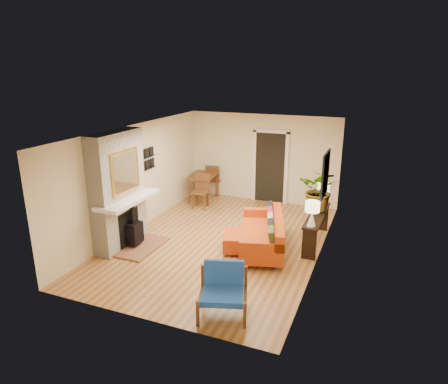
{
  "coord_description": "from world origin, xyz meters",
  "views": [
    {
      "loc": [
        3.29,
        -7.91,
        3.93
      ],
      "look_at": [
        0.0,
        0.2,
        1.15
      ],
      "focal_mm": 32.0,
      "sensor_mm": 36.0,
      "label": 1
    }
  ],
  "objects": [
    {
      "name": "lamp_near",
      "position": [
        2.07,
        -0.05,
        1.06
      ],
      "size": [
        0.3,
        0.3,
        0.54
      ],
      "color": "white",
      "rests_on": "console_table"
    },
    {
      "name": "ottoman",
      "position": [
        0.6,
        -0.27,
        0.23
      ],
      "size": [
        0.97,
        0.97,
        0.39
      ],
      "color": "silver",
      "rests_on": "ground"
    },
    {
      "name": "houseplant",
      "position": [
        2.06,
        0.95,
        1.22
      ],
      "size": [
        0.98,
        0.88,
        0.99
      ],
      "primitive_type": "imported",
      "rotation": [
        0.0,
        0.0,
        -0.13
      ],
      "color": "#1E5919",
      "rests_on": "console_table"
    },
    {
      "name": "room_shell",
      "position": [
        0.6,
        2.63,
        1.24
      ],
      "size": [
        6.5,
        6.5,
        6.5
      ],
      "color": "#C3804B",
      "rests_on": "ground"
    },
    {
      "name": "blue_chair",
      "position": [
        1.1,
        -2.54,
        0.44
      ],
      "size": [
        0.99,
        0.97,
        0.82
      ],
      "color": "brown",
      "rests_on": "ground"
    },
    {
      "name": "console_table",
      "position": [
        2.07,
        0.71,
        0.58
      ],
      "size": [
        0.34,
        1.85,
        0.72
      ],
      "color": "black",
      "rests_on": "ground"
    },
    {
      "name": "fireplace",
      "position": [
        -2.0,
        -1.0,
        1.24
      ],
      "size": [
        1.09,
        1.68,
        2.6
      ],
      "color": "white",
      "rests_on": "ground"
    },
    {
      "name": "lamp_far",
      "position": [
        2.07,
        1.39,
        1.06
      ],
      "size": [
        0.3,
        0.3,
        0.54
      ],
      "color": "white",
      "rests_on": "console_table"
    },
    {
      "name": "sofa",
      "position": [
        1.07,
        0.0,
        0.36
      ],
      "size": [
        1.46,
        2.27,
        0.83
      ],
      "color": "silver",
      "rests_on": "ground"
    },
    {
      "name": "dining_table",
      "position": [
        -1.57,
        2.57,
        0.64
      ],
      "size": [
        0.9,
        1.84,
        0.98
      ],
      "color": "brown",
      "rests_on": "ground"
    }
  ]
}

